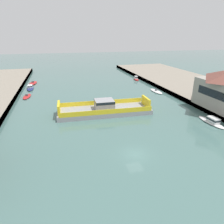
% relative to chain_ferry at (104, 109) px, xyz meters
% --- Properties ---
extents(ground_plane, '(400.00, 400.00, 0.00)m').
position_rel_chain_ferry_xyz_m(ground_plane, '(0.63, -19.04, -1.04)').
color(ground_plane, '#476B66').
extents(chain_ferry, '(22.53, 8.15, 3.39)m').
position_rel_chain_ferry_xyz_m(chain_ferry, '(0.00, 0.00, 0.00)').
color(chain_ferry, '#939399').
rests_on(chain_ferry, ground).
extents(moored_boat_near_left, '(2.45, 7.26, 0.94)m').
position_rel_chain_ferry_xyz_m(moored_boat_near_left, '(21.25, 14.75, -0.81)').
color(moored_boat_near_left, white).
rests_on(moored_boat_near_left, ground).
extents(moored_boat_near_right, '(2.55, 7.45, 1.30)m').
position_rel_chain_ferry_xyz_m(moored_boat_near_right, '(-19.89, 30.05, -0.56)').
color(moored_boat_near_right, navy).
rests_on(moored_boat_near_right, ground).
extents(moored_boat_mid_left, '(2.31, 7.42, 1.44)m').
position_rel_chain_ferry_xyz_m(moored_boat_mid_left, '(21.03, -11.95, -0.49)').
color(moored_boat_mid_left, white).
rests_on(moored_boat_mid_left, ground).
extents(moored_boat_mid_right, '(2.72, 6.26, 0.94)m').
position_rel_chain_ferry_xyz_m(moored_boat_mid_right, '(-19.84, 19.50, -0.81)').
color(moored_boat_mid_right, red).
rests_on(moored_boat_mid_right, ground).
extents(moored_boat_far_left, '(3.38, 7.28, 1.04)m').
position_rel_chain_ferry_xyz_m(moored_boat_far_left, '(-19.66, 38.16, -0.76)').
color(moored_boat_far_left, red).
rests_on(moored_boat_far_left, ground).
extents(moored_boat_far_right, '(2.08, 5.02, 1.58)m').
position_rel_chain_ferry_xyz_m(moored_boat_far_right, '(21.88, 34.66, -0.45)').
color(moored_boat_far_right, red).
rests_on(moored_boat_far_right, ground).
extents(bollard_right_aft, '(0.32, 0.32, 0.71)m').
position_rel_chain_ferry_xyz_m(bollard_right_aft, '(24.61, -8.69, 0.56)').
color(bollard_right_aft, black).
rests_on(bollard_right_aft, quay_right).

